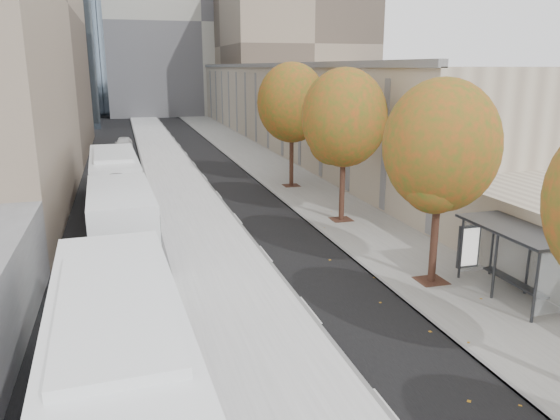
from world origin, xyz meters
name	(u,v)px	position (x,y,z in m)	size (l,w,h in m)	color
bus_platform	(176,180)	(-3.88, 35.00, 0.07)	(4.25, 150.00, 0.15)	#B9B9B9
sidewalk	(282,175)	(4.12, 35.00, 0.04)	(4.75, 150.00, 0.08)	gray
building_tan	(304,99)	(15.50, 64.00, 4.00)	(18.00, 92.00, 8.00)	gray
building_far_block	(194,25)	(6.00, 96.00, 15.00)	(30.00, 18.00, 30.00)	#A3A195
bus_shelter	(520,239)	(5.69, 10.96, 2.19)	(1.90, 4.40, 2.53)	#383A3F
tree_c	(441,146)	(3.60, 13.00, 5.25)	(4.20, 4.20, 7.28)	#301D14
tree_d	(344,118)	(3.60, 22.00, 5.47)	(4.40, 4.40, 7.60)	#301D14
tree_e	(292,103)	(3.60, 31.00, 5.69)	(4.60, 4.60, 7.92)	#301D14
bus_far	(117,193)	(-7.83, 24.88, 1.64)	(3.25, 18.11, 3.01)	white
distant_car	(124,144)	(-7.27, 51.78, 0.66)	(1.56, 3.89, 1.32)	silver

